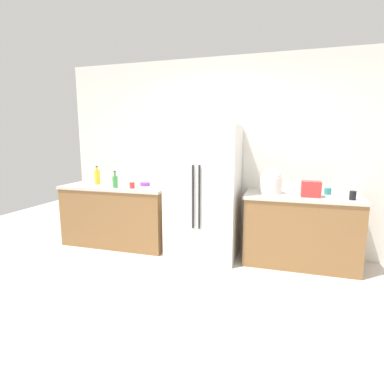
{
  "coord_description": "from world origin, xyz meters",
  "views": [
    {
      "loc": [
        0.74,
        -2.33,
        1.56
      ],
      "look_at": [
        -0.1,
        0.47,
        1.05
      ],
      "focal_mm": 28.57,
      "sensor_mm": 36.0,
      "label": 1
    }
  ],
  "objects_px": {
    "toaster": "(311,189)",
    "cup_a": "(353,195)",
    "bowl_a": "(145,184)",
    "cup_c": "(132,185)",
    "rice_cooker": "(271,181)",
    "bottle_a": "(115,181)",
    "refrigerator": "(204,192)",
    "cup_b": "(328,191)",
    "bottle_b": "(97,177)"
  },
  "relations": [
    {
      "from": "toaster",
      "to": "cup_a",
      "type": "relative_size",
      "value": 2.16
    },
    {
      "from": "toaster",
      "to": "cup_c",
      "type": "relative_size",
      "value": 2.75
    },
    {
      "from": "cup_a",
      "to": "cup_c",
      "type": "bearing_deg",
      "value": 179.6
    },
    {
      "from": "refrigerator",
      "to": "rice_cooker",
      "type": "bearing_deg",
      "value": 4.89
    },
    {
      "from": "toaster",
      "to": "bowl_a",
      "type": "height_order",
      "value": "toaster"
    },
    {
      "from": "rice_cooker",
      "to": "bottle_a",
      "type": "xyz_separation_m",
      "value": [
        -2.1,
        -0.16,
        -0.06
      ]
    },
    {
      "from": "cup_a",
      "to": "rice_cooker",
      "type": "bearing_deg",
      "value": 169.51
    },
    {
      "from": "cup_c",
      "to": "bowl_a",
      "type": "distance_m",
      "value": 0.27
    },
    {
      "from": "bottle_b",
      "to": "cup_c",
      "type": "xyz_separation_m",
      "value": [
        0.67,
        -0.19,
        -0.07
      ]
    },
    {
      "from": "toaster",
      "to": "cup_b",
      "type": "bearing_deg",
      "value": 46.59
    },
    {
      "from": "bowl_a",
      "to": "cup_b",
      "type": "bearing_deg",
      "value": 0.39
    },
    {
      "from": "rice_cooker",
      "to": "refrigerator",
      "type": "bearing_deg",
      "value": -175.11
    },
    {
      "from": "toaster",
      "to": "cup_b",
      "type": "relative_size",
      "value": 2.72
    },
    {
      "from": "refrigerator",
      "to": "rice_cooker",
      "type": "xyz_separation_m",
      "value": [
        0.85,
        0.07,
        0.17
      ]
    },
    {
      "from": "bottle_a",
      "to": "cup_c",
      "type": "xyz_separation_m",
      "value": [
        0.25,
        0.02,
        -0.05
      ]
    },
    {
      "from": "cup_c",
      "to": "bowl_a",
      "type": "xyz_separation_m",
      "value": [
        0.07,
        0.26,
        -0.02
      ]
    },
    {
      "from": "bottle_a",
      "to": "toaster",
      "type": "bearing_deg",
      "value": 1.45
    },
    {
      "from": "cup_a",
      "to": "toaster",
      "type": "bearing_deg",
      "value": 171.17
    },
    {
      "from": "toaster",
      "to": "bottle_b",
      "type": "height_order",
      "value": "bottle_b"
    },
    {
      "from": "rice_cooker",
      "to": "bowl_a",
      "type": "height_order",
      "value": "rice_cooker"
    },
    {
      "from": "cup_b",
      "to": "bottle_b",
      "type": "bearing_deg",
      "value": -178.39
    },
    {
      "from": "cup_b",
      "to": "cup_c",
      "type": "bearing_deg",
      "value": -173.77
    },
    {
      "from": "rice_cooker",
      "to": "bottle_a",
      "type": "relative_size",
      "value": 1.38
    },
    {
      "from": "cup_a",
      "to": "bowl_a",
      "type": "relative_size",
      "value": 0.71
    },
    {
      "from": "cup_c",
      "to": "toaster",
      "type": "bearing_deg",
      "value": 1.21
    },
    {
      "from": "toaster",
      "to": "cup_a",
      "type": "distance_m",
      "value": 0.44
    },
    {
      "from": "cup_b",
      "to": "cup_c",
      "type": "distance_m",
      "value": 2.54
    },
    {
      "from": "cup_a",
      "to": "bowl_a",
      "type": "bearing_deg",
      "value": 174.07
    },
    {
      "from": "refrigerator",
      "to": "rice_cooker",
      "type": "distance_m",
      "value": 0.87
    },
    {
      "from": "cup_c",
      "to": "bowl_a",
      "type": "relative_size",
      "value": 0.56
    },
    {
      "from": "rice_cooker",
      "to": "cup_a",
      "type": "bearing_deg",
      "value": -10.49
    },
    {
      "from": "refrigerator",
      "to": "cup_b",
      "type": "height_order",
      "value": "refrigerator"
    },
    {
      "from": "toaster",
      "to": "rice_cooker",
      "type": "height_order",
      "value": "rice_cooker"
    },
    {
      "from": "toaster",
      "to": "bottle_a",
      "type": "distance_m",
      "value": 2.57
    },
    {
      "from": "refrigerator",
      "to": "bowl_a",
      "type": "distance_m",
      "value": 0.95
    },
    {
      "from": "toaster",
      "to": "bowl_a",
      "type": "xyz_separation_m",
      "value": [
        -2.24,
        0.21,
        -0.07
      ]
    },
    {
      "from": "toaster",
      "to": "cup_b",
      "type": "xyz_separation_m",
      "value": [
        0.21,
        0.23,
        -0.05
      ]
    },
    {
      "from": "toaster",
      "to": "bottle_a",
      "type": "height_order",
      "value": "bottle_a"
    },
    {
      "from": "cup_b",
      "to": "bowl_a",
      "type": "height_order",
      "value": "cup_b"
    },
    {
      "from": "bottle_b",
      "to": "bowl_a",
      "type": "bearing_deg",
      "value": 5.62
    },
    {
      "from": "rice_cooker",
      "to": "cup_b",
      "type": "relative_size",
      "value": 4.02
    },
    {
      "from": "cup_a",
      "to": "cup_c",
      "type": "xyz_separation_m",
      "value": [
        -2.75,
        0.02,
        -0.01
      ]
    },
    {
      "from": "refrigerator",
      "to": "toaster",
      "type": "height_order",
      "value": "refrigerator"
    },
    {
      "from": "toaster",
      "to": "bottle_a",
      "type": "relative_size",
      "value": 0.94
    },
    {
      "from": "bottle_b",
      "to": "rice_cooker",
      "type": "bearing_deg",
      "value": -0.87
    },
    {
      "from": "bottle_a",
      "to": "rice_cooker",
      "type": "bearing_deg",
      "value": 4.46
    },
    {
      "from": "toaster",
      "to": "bottle_a",
      "type": "xyz_separation_m",
      "value": [
        -2.56,
        -0.06,
        -0.0
      ]
    },
    {
      "from": "bottle_b",
      "to": "cup_c",
      "type": "bearing_deg",
      "value": -15.45
    },
    {
      "from": "bottle_b",
      "to": "cup_a",
      "type": "relative_size",
      "value": 2.69
    },
    {
      "from": "rice_cooker",
      "to": "bottle_a",
      "type": "height_order",
      "value": "rice_cooker"
    }
  ]
}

